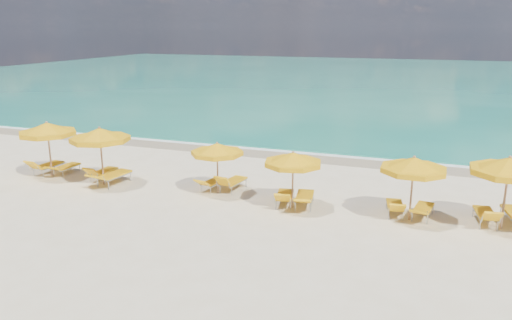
% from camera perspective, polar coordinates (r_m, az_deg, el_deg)
% --- Properties ---
extents(ground_plane, '(120.00, 120.00, 0.00)m').
position_cam_1_polar(ground_plane, '(19.07, -1.54, -4.59)').
color(ground_plane, beige).
extents(ocean, '(120.00, 80.00, 0.30)m').
position_cam_1_polar(ocean, '(65.36, 14.21, 8.96)').
color(ocean, '#14745D').
rests_on(ocean, ground).
extents(wet_sand_band, '(120.00, 2.60, 0.01)m').
position_cam_1_polar(wet_sand_band, '(25.80, 4.47, 0.62)').
color(wet_sand_band, tan).
rests_on(wet_sand_band, ground).
extents(foam_line, '(120.00, 1.20, 0.03)m').
position_cam_1_polar(foam_line, '(26.55, 4.93, 1.02)').
color(foam_line, white).
rests_on(foam_line, ground).
extents(whitecap_near, '(14.00, 0.36, 0.05)m').
position_cam_1_polar(whitecap_near, '(36.55, -0.56, 4.95)').
color(whitecap_near, white).
rests_on(whitecap_near, ground).
extents(whitecap_far, '(18.00, 0.30, 0.05)m').
position_cam_1_polar(whitecap_far, '(41.23, 21.71, 5.04)').
color(whitecap_far, white).
rests_on(whitecap_far, ground).
extents(umbrella_1, '(3.18, 3.18, 2.47)m').
position_cam_1_polar(umbrella_1, '(23.32, -22.75, 3.23)').
color(umbrella_1, '#AA7C55').
rests_on(umbrella_1, ground).
extents(umbrella_2, '(2.75, 2.75, 2.47)m').
position_cam_1_polar(umbrella_2, '(21.30, -17.42, 2.71)').
color(umbrella_2, '#AA7C55').
rests_on(umbrella_2, ground).
extents(umbrella_3, '(2.57, 2.57, 2.09)m').
position_cam_1_polar(umbrella_3, '(19.39, -4.47, 1.20)').
color(umbrella_3, '#AA7C55').
rests_on(umbrella_3, ground).
extents(umbrella_4, '(2.44, 2.44, 2.14)m').
position_cam_1_polar(umbrella_4, '(17.76, 4.25, 0.06)').
color(umbrella_4, '#AA7C55').
rests_on(umbrella_4, ground).
extents(umbrella_5, '(2.94, 2.94, 2.27)m').
position_cam_1_polar(umbrella_5, '(17.37, 17.58, -0.58)').
color(umbrella_5, '#AA7C55').
rests_on(umbrella_5, ground).
extents(umbrella_6, '(3.20, 3.20, 2.47)m').
position_cam_1_polar(umbrella_6, '(17.71, 26.94, -0.68)').
color(umbrella_6, '#AA7C55').
rests_on(umbrella_6, ground).
extents(lounger_1_left, '(0.72, 1.81, 0.83)m').
position_cam_1_polar(lounger_1_left, '(24.28, -22.70, -0.90)').
color(lounger_1_left, '#A5A8AD').
rests_on(lounger_1_left, ground).
extents(lounger_1_right, '(0.59, 1.71, 0.61)m').
position_cam_1_polar(lounger_1_right, '(23.87, -20.85, -1.04)').
color(lounger_1_right, '#A5A8AD').
rests_on(lounger_1_right, ground).
extents(lounger_2_left, '(0.61, 1.73, 0.80)m').
position_cam_1_polar(lounger_2_left, '(22.47, -17.03, -1.63)').
color(lounger_2_left, '#A5A8AD').
rests_on(lounger_2_left, ground).
extents(lounger_2_right, '(0.93, 2.14, 0.75)m').
position_cam_1_polar(lounger_2_right, '(21.67, -15.98, -2.08)').
color(lounger_2_right, '#A5A8AD').
rests_on(lounger_2_right, ground).
extents(lounger_3_left, '(0.83, 1.69, 0.67)m').
position_cam_1_polar(lounger_3_left, '(20.26, -4.94, -2.86)').
color(lounger_3_left, '#A5A8AD').
rests_on(lounger_3_left, ground).
extents(lounger_3_right, '(0.81, 1.79, 0.85)m').
position_cam_1_polar(lounger_3_right, '(20.12, -2.67, -2.87)').
color(lounger_3_right, '#A5A8AD').
rests_on(lounger_3_right, ground).
extents(lounger_4_left, '(0.90, 1.83, 0.79)m').
position_cam_1_polar(lounger_4_left, '(18.50, 3.28, -4.52)').
color(lounger_4_left, '#A5A8AD').
rests_on(lounger_4_left, ground).
extents(lounger_4_right, '(0.90, 1.98, 0.70)m').
position_cam_1_polar(lounger_4_right, '(18.40, 5.56, -4.66)').
color(lounger_4_right, '#A5A8AD').
rests_on(lounger_4_right, ground).
extents(lounger_5_left, '(0.80, 1.70, 0.76)m').
position_cam_1_polar(lounger_5_left, '(18.19, 15.58, -5.46)').
color(lounger_5_left, '#A5A8AD').
rests_on(lounger_5_left, ground).
extents(lounger_5_right, '(0.81, 1.80, 0.63)m').
position_cam_1_polar(lounger_5_right, '(18.19, 18.51, -5.70)').
color(lounger_5_right, '#A5A8AD').
rests_on(lounger_5_right, ground).
extents(lounger_6_left, '(0.81, 1.79, 0.81)m').
position_cam_1_polar(lounger_6_left, '(18.42, 24.73, -6.03)').
color(lounger_6_left, '#A5A8AD').
rests_on(lounger_6_left, ground).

